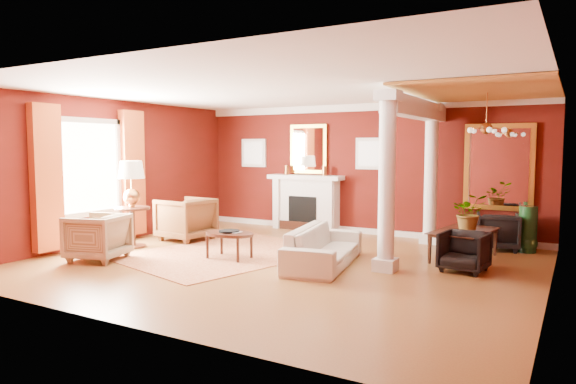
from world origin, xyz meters
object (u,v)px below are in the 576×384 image
Objects in this scene: sofa at (324,240)px; armchair_stripe at (97,235)px; armchair_leopard at (186,217)px; side_table at (132,188)px; dining_table at (465,236)px; coffee_table at (229,235)px.

sofa is 3.88m from armchair_stripe.
sofa is at bearing 98.28° from armchair_stripe.
sofa is 2.18× the size of armchair_leopard.
armchair_stripe is 1.38m from side_table.
side_table is at bearing 86.07° from sofa.
armchair_stripe reaches higher than dining_table.
coffee_table is 2.37m from side_table.
coffee_table is at bearing 127.64° from dining_table.
side_table is at bearing -178.22° from coffee_table.
armchair_stripe reaches higher than sofa.
dining_table is at bearing -61.26° from sofa.
armchair_stripe is (-0.04, -2.22, -0.05)m from armchair_leopard.
armchair_stripe is at bearing 128.89° from dining_table.
coffee_table is 4.08m from dining_table.
sofa is at bearing 138.17° from dining_table.
sofa reaches higher than dining_table.
side_table is (-3.90, -0.45, 0.73)m from sofa.
dining_table is at bearing 105.04° from armchair_leopard.
sofa is 2.44× the size of armchair_stripe.
armchair_leopard is 1.34m from side_table.
coffee_table is at bearing 66.55° from armchair_leopard.
sofa is 3.56m from armchair_leopard.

